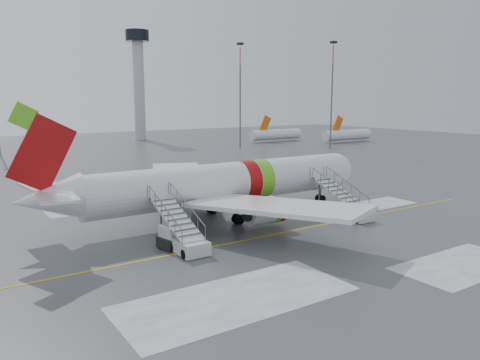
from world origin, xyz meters
TOP-DOWN VIEW (x-y plane):
  - ground at (0.00, 0.00)m, footprint 260.00×260.00m
  - airliner at (2.56, 6.02)m, footprint 35.03×32.97m
  - airstair_fwd at (13.15, -0.52)m, footprint 2.05×7.70m
  - airstair_aft at (-4.56, -0.52)m, footprint 2.05×7.70m
  - pushback_tug at (-4.66, 0.61)m, footprint 3.42×2.82m
  - control_tower at (30.00, 95.00)m, footprint 6.40×6.40m
  - light_mast_far_ne at (42.00, 62.00)m, footprint 1.20×1.20m
  - light_mast_far_e at (58.00, 48.00)m, footprint 1.20×1.20m
  - distant_aircraft at (62.50, 64.00)m, footprint 35.00×18.00m

SIDE VIEW (x-z plane):
  - ground at x=0.00m, z-range 0.00..0.00m
  - distant_aircraft at x=62.50m, z-range -4.00..4.00m
  - pushback_tug at x=-4.66m, z-range -0.10..1.70m
  - airstair_fwd at x=13.15m, z-range -0.68..2.81m
  - airstair_aft at x=-4.56m, z-range -0.68..2.81m
  - airliner at x=2.56m, z-range -2.17..9.01m
  - light_mast_far_ne at x=42.00m, z-range 1.71..25.96m
  - light_mast_far_e at x=58.00m, z-range 1.71..25.96m
  - control_tower at x=30.00m, z-range 3.75..33.75m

